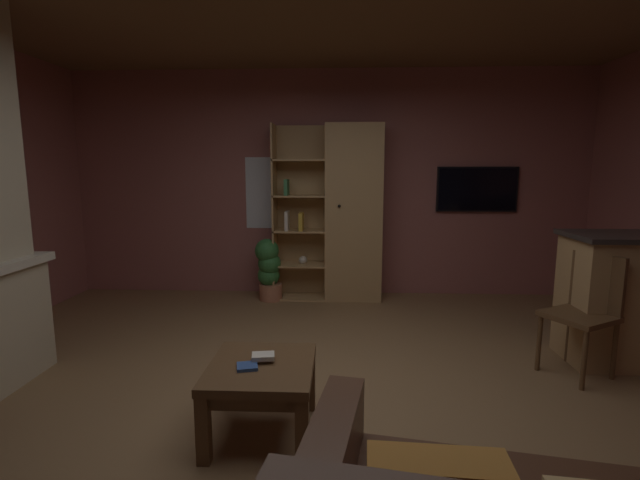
% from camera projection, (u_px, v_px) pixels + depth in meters
% --- Properties ---
extents(floor, '(6.27, 5.61, 0.02)m').
position_uv_depth(floor, '(317.00, 407.00, 3.00)').
color(floor, olive).
rests_on(floor, ground).
extents(wall_back, '(6.39, 0.06, 2.73)m').
position_uv_depth(wall_back, '(329.00, 184.00, 5.58)').
color(wall_back, '#9E5B56').
rests_on(wall_back, ground).
extents(window_pane_back, '(0.59, 0.01, 0.88)m').
position_uv_depth(window_pane_back, '(270.00, 193.00, 5.60)').
color(window_pane_back, white).
extents(bookshelf_cabinet, '(1.28, 0.41, 2.07)m').
position_uv_depth(bookshelf_cabinet, '(346.00, 214.00, 5.35)').
color(bookshelf_cabinet, tan).
rests_on(bookshelf_cabinet, ground).
extents(coffee_table, '(0.60, 0.65, 0.43)m').
position_uv_depth(coffee_table, '(261.00, 378.00, 2.63)').
color(coffee_table, brown).
rests_on(coffee_table, ground).
extents(table_book_0, '(0.14, 0.13, 0.02)m').
position_uv_depth(table_book_0, '(247.00, 366.00, 2.56)').
color(table_book_0, '#2D4C8C').
rests_on(table_book_0, coffee_table).
extents(table_book_1, '(0.14, 0.11, 0.03)m').
position_uv_depth(table_book_1, '(263.00, 356.00, 2.64)').
color(table_book_1, beige).
rests_on(table_book_1, coffee_table).
extents(dining_chair, '(0.57, 0.57, 0.92)m').
position_uv_depth(dining_chair, '(586.00, 306.00, 3.41)').
color(dining_chair, brown).
rests_on(dining_chair, ground).
extents(potted_floor_plant, '(0.32, 0.31, 0.74)m').
position_uv_depth(potted_floor_plant, '(269.00, 268.00, 5.37)').
color(potted_floor_plant, '#B77051').
rests_on(potted_floor_plant, ground).
extents(wall_mounted_tv, '(0.96, 0.06, 0.54)m').
position_uv_depth(wall_mounted_tv, '(477.00, 189.00, 5.45)').
color(wall_mounted_tv, black).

